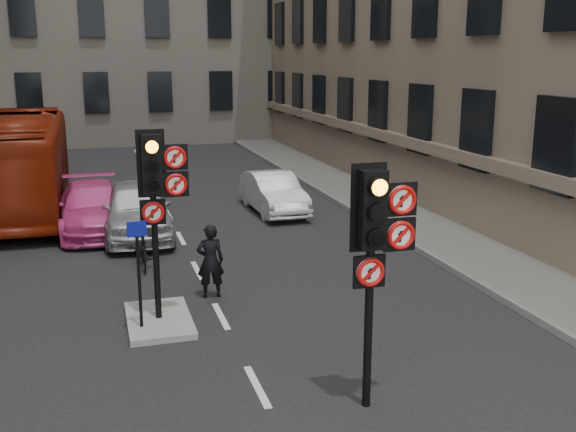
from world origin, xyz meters
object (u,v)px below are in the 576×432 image
info_sign (138,259)px  car_white (274,193)px  motorcycle (144,249)px  car_pink (93,208)px  signal_far (157,184)px  car_silver (136,209)px  bus_red (22,162)px  signal_near (377,235)px  motorcyclist (210,261)px

info_sign → car_white: bearing=52.5°
car_white → motorcycle: car_white is taller
car_pink → motorcycle: size_ratio=3.08×
signal_far → info_sign: size_ratio=1.78×
car_silver → bus_red: 5.94m
signal_near → info_sign: size_ratio=1.78×
car_silver → motorcycle: 3.03m
car_white → info_sign: 10.11m
signal_far → car_silver: (-0.02, 6.63, -1.92)m
motorcyclist → signal_far: bearing=48.0°
motorcyclist → car_pink: bearing=-68.0°
car_white → signal_near: bearing=-100.1°
car_pink → car_silver: bearing=-41.0°
signal_near → signal_far: 4.77m
signal_far → motorcycle: (-0.07, 3.62, -2.24)m
car_pink → motorcyclist: motorcyclist is taller
motorcycle → motorcyclist: bearing=-61.9°
car_silver → info_sign: info_sign is taller
signal_far → bus_red: 12.02m
car_white → motorcycle: size_ratio=2.55×
motorcycle → signal_near: bearing=-68.6°
car_pink → motorcyclist: (2.33, -6.44, 0.11)m
car_silver → bus_red: size_ratio=0.42×
car_white → motorcycle: bearing=-134.8°
signal_near → info_sign: 4.87m
signal_far → signal_near: bearing=-57.0°
car_white → motorcyclist: size_ratio=2.46×
signal_near → signal_far: bearing=123.0°
signal_near → signal_far: (-2.60, 4.00, 0.12)m
car_white → bus_red: (-7.85, 3.04, 0.90)m
signal_far → car_pink: size_ratio=0.76×
bus_red → motorcycle: 8.59m
signal_near → car_silver: (-2.62, 10.63, -1.80)m
car_white → info_sign: (-4.90, -8.81, 0.78)m
car_silver → bus_red: bus_red is taller
signal_near → signal_far: size_ratio=1.00×
signal_near → car_pink: signal_near is taller
car_pink → signal_near: bearing=-73.5°
signal_near → info_sign: (-3.04, 3.62, -1.16)m
signal_near → car_white: signal_near is taller
motorcycle → info_sign: size_ratio=0.76×
car_white → car_pink: 5.72m
signal_near → bus_red: 16.62m
signal_near → info_sign: bearing=130.0°
car_white → car_silver: bearing=-159.7°
car_white → bus_red: size_ratio=0.35×
bus_red → info_sign: size_ratio=5.49×
motorcycle → motorcyclist: (1.20, -2.46, 0.33)m
signal_far → motorcycle: signal_far is taller
signal_far → bus_red: bearing=106.4°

